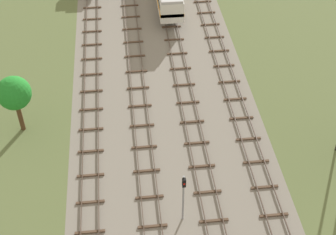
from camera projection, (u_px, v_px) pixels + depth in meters
ground_plane at (164, 102)px, 50.95m from camera, size 480.00×480.00×0.00m
ballast_bed at (164, 101)px, 50.95m from camera, size 18.95×176.00×0.01m
track_far_left at (91, 99)px, 50.99m from camera, size 2.40×126.00×0.29m
track_left at (139, 96)px, 51.40m from camera, size 2.40×126.00×0.29m
track_centre_left at (186, 93)px, 51.80m from camera, size 2.40×126.00×0.29m
track_centre at (232, 90)px, 52.21m from camera, size 2.40×126.00×0.29m
signal_post_near at (183, 193)px, 37.60m from camera, size 0.28×0.47×5.17m
lineside_tree_0 at (14, 94)px, 44.88m from camera, size 3.20×3.20×6.10m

